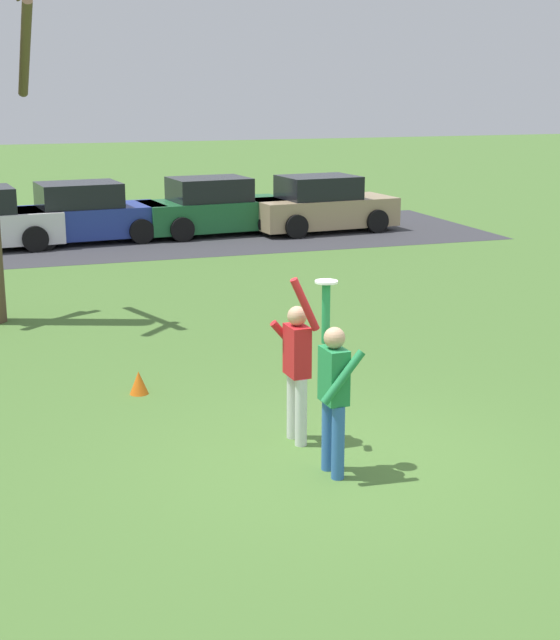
% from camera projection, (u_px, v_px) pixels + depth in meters
% --- Properties ---
extents(ground_plane, '(120.00, 120.00, 0.00)m').
position_uv_depth(ground_plane, '(334.00, 459.00, 10.51)').
color(ground_plane, '#4C7533').
extents(person_catcher, '(0.49, 0.55, 2.08)m').
position_uv_depth(person_catcher, '(334.00, 388.00, 9.89)').
color(person_catcher, '#3366B7').
rests_on(person_catcher, ground_plane).
extents(person_defender, '(0.49, 0.56, 2.04)m').
position_uv_depth(person_defender, '(297.00, 362.00, 10.81)').
color(person_defender, silver).
rests_on(person_defender, ground_plane).
extents(frisbee_disc, '(0.25, 0.25, 0.02)m').
position_uv_depth(frisbee_disc, '(326.00, 282.00, 9.82)').
color(frisbee_disc, white).
rests_on(frisbee_disc, person_catcher).
extents(parked_car_blue, '(4.25, 2.32, 1.59)m').
position_uv_depth(parked_car_blue, '(84.00, 215.00, 24.88)').
color(parked_car_blue, '#233893').
rests_on(parked_car_blue, ground_plane).
extents(parked_car_green, '(4.25, 2.32, 1.59)m').
position_uv_depth(parked_car_green, '(213.00, 208.00, 26.20)').
color(parked_car_green, '#1E6633').
rests_on(parked_car_green, ground_plane).
extents(parked_car_tan, '(4.25, 2.32, 1.59)m').
position_uv_depth(parked_car_tan, '(322.00, 206.00, 26.71)').
color(parked_car_tan, tan).
rests_on(parked_car_tan, ground_plane).
extents(parking_strip, '(21.96, 6.40, 0.01)m').
position_uv_depth(parking_strip, '(94.00, 242.00, 24.99)').
color(parking_strip, '#38383D').
rests_on(parking_strip, ground_plane).
extents(field_cone_orange, '(0.26, 0.26, 0.32)m').
position_uv_depth(field_cone_orange, '(139.00, 383.00, 12.71)').
color(field_cone_orange, orange).
rests_on(field_cone_orange, ground_plane).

